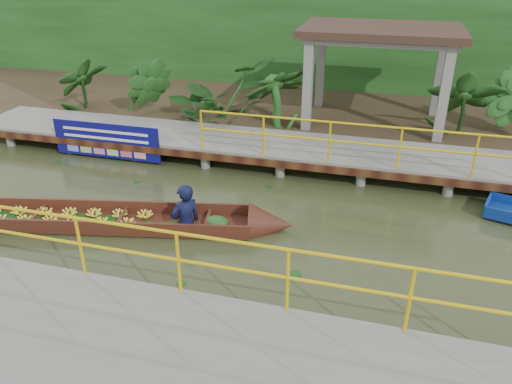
# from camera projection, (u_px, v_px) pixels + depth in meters

# --- Properties ---
(ground) EXTENTS (80.00, 80.00, 0.00)m
(ground) POSITION_uv_depth(u_px,v_px,m) (205.00, 222.00, 10.48)
(ground) COLOR #2C341A
(ground) RESTS_ON ground
(land_strip) EXTENTS (30.00, 8.00, 0.45)m
(land_strip) POSITION_uv_depth(u_px,v_px,m) (283.00, 109.00, 16.85)
(land_strip) COLOR #2F2517
(land_strip) RESTS_ON ground
(far_dock) EXTENTS (16.00, 2.06, 1.66)m
(far_dock) POSITION_uv_depth(u_px,v_px,m) (250.00, 144.00, 13.22)
(far_dock) COLOR slate
(far_dock) RESTS_ON ground
(near_dock) EXTENTS (18.00, 2.40, 1.73)m
(near_dock) POSITION_uv_depth(u_px,v_px,m) (162.00, 368.00, 6.49)
(near_dock) COLOR slate
(near_dock) RESTS_ON ground
(pavilion) EXTENTS (4.40, 3.00, 3.00)m
(pavilion) POSITION_uv_depth(u_px,v_px,m) (381.00, 41.00, 13.95)
(pavilion) COLOR slate
(pavilion) RESTS_ON ground
(foliage_backdrop) EXTENTS (30.00, 0.80, 4.00)m
(foliage_backdrop) POSITION_uv_depth(u_px,v_px,m) (299.00, 43.00, 18.22)
(foliage_backdrop) COLOR #194014
(foliage_backdrop) RESTS_ON ground
(vendor_boat) EXTENTS (8.89, 2.70, 2.17)m
(vendor_boat) POSITION_uv_depth(u_px,v_px,m) (96.00, 213.00, 10.27)
(vendor_boat) COLOR #33190E
(vendor_boat) RESTS_ON ground
(blue_banner) EXTENTS (3.08, 0.04, 0.96)m
(blue_banner) POSITION_uv_depth(u_px,v_px,m) (106.00, 141.00, 13.25)
(blue_banner) COLOR #0D0C61
(blue_banner) RESTS_ON ground
(tropical_plants) EXTENTS (14.40, 1.40, 1.75)m
(tropical_plants) POSITION_uv_depth(u_px,v_px,m) (272.00, 95.00, 14.43)
(tropical_plants) COLOR #194014
(tropical_plants) RESTS_ON ground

